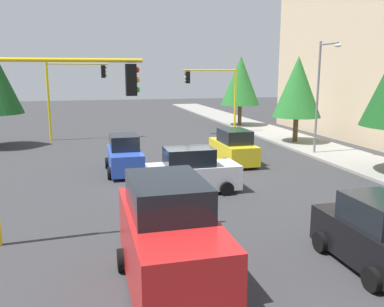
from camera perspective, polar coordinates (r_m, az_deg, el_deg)
The scene contains 13 objects.
ground_plane at distance 19.97m, azimuth -0.32°, elevation -3.68°, with size 120.00×120.00×0.00m, color #353538.
sidewalk_kerb at distance 28.62m, azimuth 17.93°, elevation 0.52°, with size 80.00×4.00×0.15m, color gray.
traffic_signal_near_right at distance 12.79m, azimuth -18.92°, elevation 5.51°, with size 0.36×4.59×5.67m.
traffic_signal_far_right at distance 32.73m, azimuth -16.46°, elevation 9.16°, with size 0.36×4.59×5.94m.
traffic_signal_far_left at distance 34.33m, azimuth 3.19°, elevation 9.18°, with size 0.36×4.59×5.48m.
street_lamp_curbside at distance 26.30m, azimuth 17.70°, elevation 9.02°, with size 2.15×0.28×7.00m.
tree_roadside_mid at distance 30.50m, azimuth 14.57°, elevation 9.00°, with size 3.47×3.47×6.30m.
tree_roadside_far at distance 39.36m, azimuth 6.81°, elevation 10.08°, with size 3.66×3.66×6.66m.
delivery_van_red at distance 9.67m, azimuth -3.23°, elevation -12.43°, with size 4.80×2.22×2.77m.
car_white at distance 17.77m, azimuth 0.03°, elevation -2.59°, with size 2.04×3.98×1.98m.
car_yellow at distance 23.50m, azimuth 5.82°, elevation 0.80°, with size 4.13×1.99×1.98m.
car_blue at distance 21.50m, azimuth -9.41°, elevation -0.29°, with size 3.84×1.93×1.98m.
car_black at distance 12.12m, azimuth 24.22°, elevation -10.41°, with size 3.64×1.94×1.98m.
Camera 1 is at (18.70, -4.71, 5.18)m, focal length 38.08 mm.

